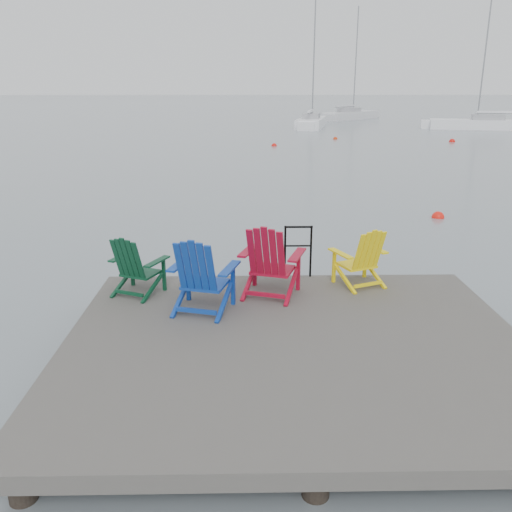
{
  "coord_description": "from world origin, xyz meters",
  "views": [
    {
      "loc": [
        -0.63,
        -6.33,
        3.66
      ],
      "look_at": [
        -0.46,
        2.52,
        0.85
      ],
      "focal_mm": 38.0,
      "sensor_mm": 36.0,
      "label": 1
    }
  ],
  "objects_px": {
    "chair_green": "(136,265)",
    "buoy_d": "(335,139)",
    "chair_yellow": "(362,257)",
    "sailboat_far": "(482,125)",
    "chair_blue": "(201,274)",
    "handrail": "(298,246)",
    "buoy_a": "(438,218)",
    "chair_red": "(270,260)",
    "sailboat_mid": "(351,116)",
    "sailboat_near": "(311,123)",
    "buoy_c": "(452,142)",
    "buoy_b": "(274,146)"
  },
  "relations": [
    {
      "from": "chair_red",
      "to": "sailboat_mid",
      "type": "height_order",
      "value": "sailboat_mid"
    },
    {
      "from": "handrail",
      "to": "sailboat_mid",
      "type": "bearing_deg",
      "value": 78.43
    },
    {
      "from": "sailboat_far",
      "to": "sailboat_mid",
      "type": "bearing_deg",
      "value": 45.84
    },
    {
      "from": "chair_red",
      "to": "buoy_b",
      "type": "xyz_separation_m",
      "value": [
        1.42,
        26.31,
        -1.09
      ]
    },
    {
      "from": "chair_red",
      "to": "sailboat_near",
      "type": "distance_m",
      "value": 42.09
    },
    {
      "from": "chair_red",
      "to": "sailboat_far",
      "type": "relative_size",
      "value": 0.1
    },
    {
      "from": "sailboat_mid",
      "to": "buoy_d",
      "type": "bearing_deg",
      "value": -60.87
    },
    {
      "from": "chair_blue",
      "to": "sailboat_far",
      "type": "relative_size",
      "value": 0.1
    },
    {
      "from": "handrail",
      "to": "sailboat_far",
      "type": "distance_m",
      "value": 42.69
    },
    {
      "from": "sailboat_mid",
      "to": "buoy_c",
      "type": "relative_size",
      "value": 28.85
    },
    {
      "from": "handrail",
      "to": "buoy_a",
      "type": "bearing_deg",
      "value": 53.58
    },
    {
      "from": "chair_green",
      "to": "chair_yellow",
      "type": "bearing_deg",
      "value": 29.0
    },
    {
      "from": "chair_yellow",
      "to": "chair_red",
      "type": "bearing_deg",
      "value": 172.47
    },
    {
      "from": "chair_green",
      "to": "buoy_b",
      "type": "distance_m",
      "value": 26.46
    },
    {
      "from": "chair_blue",
      "to": "buoy_a",
      "type": "distance_m",
      "value": 9.99
    },
    {
      "from": "chair_green",
      "to": "sailboat_near",
      "type": "distance_m",
      "value": 42.31
    },
    {
      "from": "sailboat_far",
      "to": "buoy_d",
      "type": "relative_size",
      "value": 36.57
    },
    {
      "from": "chair_blue",
      "to": "sailboat_near",
      "type": "distance_m",
      "value": 42.82
    },
    {
      "from": "sailboat_mid",
      "to": "buoy_a",
      "type": "xyz_separation_m",
      "value": [
        -6.12,
        -46.31,
        -0.36
      ]
    },
    {
      "from": "chair_green",
      "to": "buoy_d",
      "type": "height_order",
      "value": "chair_green"
    },
    {
      "from": "buoy_d",
      "to": "chair_green",
      "type": "bearing_deg",
      "value": -104.72
    },
    {
      "from": "sailboat_near",
      "to": "buoy_a",
      "type": "height_order",
      "value": "sailboat_near"
    },
    {
      "from": "chair_yellow",
      "to": "buoy_d",
      "type": "relative_size",
      "value": 3.09
    },
    {
      "from": "sailboat_far",
      "to": "buoy_c",
      "type": "height_order",
      "value": "sailboat_far"
    },
    {
      "from": "buoy_a",
      "to": "chair_yellow",
      "type": "bearing_deg",
      "value": -118.4
    },
    {
      "from": "chair_red",
      "to": "chair_green",
      "type": "bearing_deg",
      "value": -164.73
    },
    {
      "from": "chair_red",
      "to": "buoy_a",
      "type": "bearing_deg",
      "value": 72.31
    },
    {
      "from": "sailboat_mid",
      "to": "buoy_a",
      "type": "height_order",
      "value": "sailboat_mid"
    },
    {
      "from": "chair_blue",
      "to": "chair_yellow",
      "type": "distance_m",
      "value": 2.71
    },
    {
      "from": "buoy_a",
      "to": "chair_green",
      "type": "bearing_deg",
      "value": -135.65
    },
    {
      "from": "buoy_a",
      "to": "sailboat_near",
      "type": "bearing_deg",
      "value": 89.36
    },
    {
      "from": "handrail",
      "to": "buoy_d",
      "type": "relative_size",
      "value": 2.82
    },
    {
      "from": "sailboat_mid",
      "to": "buoy_c",
      "type": "height_order",
      "value": "sailboat_mid"
    },
    {
      "from": "chair_blue",
      "to": "buoy_b",
      "type": "distance_m",
      "value": 27.04
    },
    {
      "from": "sailboat_far",
      "to": "buoy_d",
      "type": "distance_m",
      "value": 16.17
    },
    {
      "from": "buoy_a",
      "to": "buoy_d",
      "type": "relative_size",
      "value": 1.13
    },
    {
      "from": "buoy_c",
      "to": "chair_red",
      "type": "bearing_deg",
      "value": -115.18
    },
    {
      "from": "chair_green",
      "to": "chair_red",
      "type": "xyz_separation_m",
      "value": [
        2.09,
        -0.1,
        0.1
      ]
    },
    {
      "from": "handrail",
      "to": "sailboat_mid",
      "type": "distance_m",
      "value": 53.71
    },
    {
      "from": "chair_blue",
      "to": "sailboat_far",
      "type": "bearing_deg",
      "value": 77.98
    },
    {
      "from": "handrail",
      "to": "chair_blue",
      "type": "distance_m",
      "value": 2.13
    },
    {
      "from": "sailboat_near",
      "to": "buoy_b",
      "type": "height_order",
      "value": "sailboat_near"
    },
    {
      "from": "chair_red",
      "to": "buoy_a",
      "type": "distance_m",
      "value": 8.92
    },
    {
      "from": "buoy_b",
      "to": "buoy_d",
      "type": "bearing_deg",
      "value": 43.86
    },
    {
      "from": "handrail",
      "to": "chair_yellow",
      "type": "relative_size",
      "value": 0.91
    },
    {
      "from": "buoy_b",
      "to": "buoy_c",
      "type": "bearing_deg",
      "value": 10.79
    },
    {
      "from": "chair_green",
      "to": "chair_yellow",
      "type": "relative_size",
      "value": 0.98
    },
    {
      "from": "handrail",
      "to": "buoy_a",
      "type": "relative_size",
      "value": 2.49
    },
    {
      "from": "chair_yellow",
      "to": "sailboat_far",
      "type": "distance_m",
      "value": 42.68
    },
    {
      "from": "chair_blue",
      "to": "sailboat_mid",
      "type": "height_order",
      "value": "sailboat_mid"
    }
  ]
}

